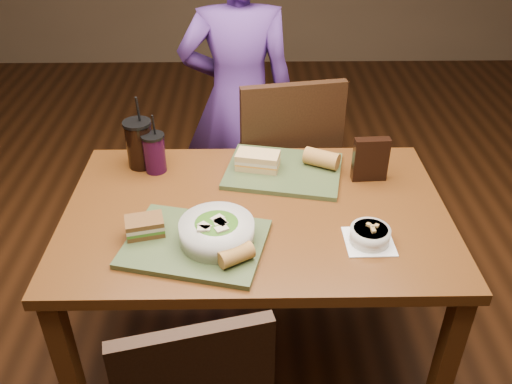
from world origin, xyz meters
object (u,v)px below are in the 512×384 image
chair_far (289,167)px  tray_near (195,243)px  soup_bowl (370,235)px  baguette_far (322,158)px  diner (239,101)px  dining_table (256,230)px  cup_cola (139,144)px  sandwich_near (145,226)px  baguette_near (236,255)px  chip_bag (370,159)px  salad_bowl (217,230)px  cup_berry (154,153)px  tray_far (284,171)px  sandwich_far (258,161)px

chair_far → tray_near: 0.89m
soup_bowl → baguette_far: (-0.10, 0.44, 0.02)m
diner → soup_bowl: (0.42, -1.07, 0.02)m
dining_table → cup_cola: 0.56m
sandwich_near → baguette_near: sandwich_near is taller
diner → baguette_near: bearing=87.5°
dining_table → chip_bag: bearing=24.2°
chair_far → salad_bowl: chair_far is taller
dining_table → baguette_near: 0.33m
salad_bowl → baguette_near: size_ratio=2.20×
baguette_near → cup_berry: cup_berry is taller
baguette_far → chip_bag: size_ratio=0.78×
tray_far → dining_table: bearing=-114.6°
tray_far → soup_bowl: soup_bowl is taller
chair_far → tray_near: size_ratio=2.38×
baguette_near → cup_cola: bearing=122.1°
cup_berry → dining_table: bearing=-34.8°
baguette_near → baguette_far: size_ratio=0.80×
tray_near → baguette_far: baguette_far is taller
dining_table → baguette_far: baguette_far is taller
cup_cola → baguette_near: bearing=-57.9°
tray_near → cup_berry: (-0.18, 0.45, 0.07)m
baguette_near → baguette_far: 0.63m
cup_berry → soup_bowl: bearing=-31.5°
salad_bowl → chip_bag: size_ratio=1.39×
sandwich_near → sandwich_far: sandwich_far is taller
tray_far → baguette_near: 0.55m
sandwich_near → baguette_near: bearing=-26.2°
cup_cola → diner: bearing=58.2°
chair_far → baguette_near: size_ratio=9.57×
soup_bowl → sandwich_near: 0.70m
baguette_near → diner: bearing=90.3°
salad_bowl → sandwich_far: bearing=72.9°
salad_bowl → diner: bearing=87.2°
tray_near → baguette_far: (0.44, 0.45, 0.04)m
dining_table → chip_bag: (0.42, 0.19, 0.17)m
tray_far → soup_bowl: size_ratio=2.74×
dining_table → soup_bowl: size_ratio=8.49×
chair_far → baguette_far: 0.43m
baguette_near → chair_far: bearing=76.1°
tray_far → chip_bag: chip_bag is taller
chair_far → sandwich_near: 0.94m
sandwich_near → salad_bowl: bearing=-9.9°
cup_berry → cup_cola: bearing=147.0°
baguette_far → cup_cola: bearing=176.2°
tray_near → sandwich_near: 0.17m
dining_table → tray_far: (0.11, 0.23, 0.10)m
dining_table → sandwich_far: sandwich_far is taller
diner → tray_far: diner is taller
dining_table → chip_bag: size_ratio=7.83×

